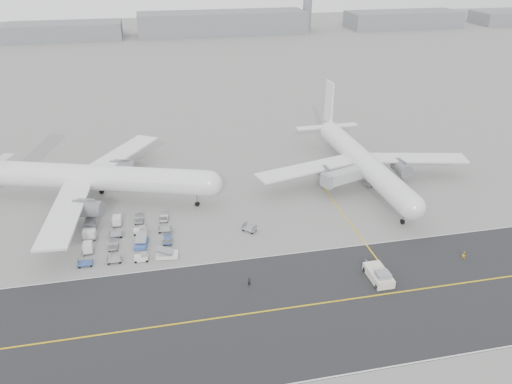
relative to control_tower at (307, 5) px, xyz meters
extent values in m
plane|color=gray|center=(-100.00, -265.00, -16.25)|extent=(700.00, 700.00, 0.00)
cube|color=#292A2C|center=(-95.00, -283.00, -16.24)|extent=(220.00, 32.00, 0.02)
cube|color=gold|center=(-95.00, -283.00, -16.22)|extent=(220.00, 0.30, 0.01)
cube|color=silver|center=(-95.00, -267.20, -16.22)|extent=(220.00, 0.25, 0.01)
cube|color=silver|center=(-95.00, -298.80, -16.22)|extent=(220.00, 0.25, 0.01)
cube|color=gold|center=(-70.00, -260.00, -16.23)|extent=(0.30, 40.00, 0.01)
cylinder|color=slate|center=(0.00, 0.00, -2.25)|extent=(6.00, 6.00, 28.00)
cylinder|color=white|center=(-123.90, -236.02, -10.13)|extent=(51.33, 22.28, 5.98)
sphere|color=white|center=(-99.19, -244.33, -10.13)|extent=(5.86, 5.86, 5.86)
cube|color=white|center=(-130.13, -250.53, -10.87)|extent=(8.63, 29.03, 0.45)
cube|color=white|center=(-120.09, -220.70, -10.87)|extent=(20.77, 27.53, 0.45)
cylinder|color=slate|center=(-126.14, -246.67, -12.37)|extent=(7.21, 5.54, 3.71)
cylinder|color=slate|center=(-119.25, -226.18, -12.37)|extent=(7.21, 5.54, 3.71)
cylinder|color=black|center=(-102.21, -243.32, -15.69)|extent=(1.23, 0.83, 1.13)
cylinder|color=black|center=(-126.86, -238.81, -15.69)|extent=(1.23, 0.83, 1.13)
cylinder|color=black|center=(-124.57, -232.01, -15.69)|extent=(1.23, 0.83, 1.13)
cylinder|color=gray|center=(-102.21, -243.32, -14.12)|extent=(0.36, 0.36, 3.14)
cylinder|color=white|center=(-59.34, -239.66, -10.52)|extent=(6.68, 48.88, 5.59)
sphere|color=white|center=(-58.80, -264.04, -10.52)|extent=(5.48, 5.48, 5.48)
cone|color=white|center=(-59.92, -214.10, -10.10)|extent=(5.24, 9.63, 5.03)
cube|color=white|center=(-59.93, -213.50, -2.38)|extent=(0.62, 5.36, 11.89)
cube|color=white|center=(-64.84, -213.31, -9.96)|extent=(8.98, 2.88, 0.25)
cube|color=white|center=(-55.03, -213.10, -9.96)|extent=(8.98, 2.88, 0.25)
cube|color=white|center=(-74.09, -238.80, -11.22)|extent=(27.38, 12.79, 0.45)
cube|color=white|center=(-44.66, -238.14, -11.22)|extent=(27.41, 11.69, 0.45)
cylinder|color=slate|center=(-69.43, -241.08, -12.62)|extent=(3.60, 6.02, 3.47)
cylinder|color=slate|center=(-49.21, -240.62, -12.62)|extent=(3.60, 6.02, 3.47)
cylinder|color=black|center=(-58.87, -261.06, -15.65)|extent=(0.53, 1.22, 1.21)
cylinder|color=black|center=(-62.74, -237.95, -15.65)|extent=(0.53, 1.22, 1.21)
cylinder|color=black|center=(-56.03, -237.80, -15.65)|extent=(0.53, 1.22, 1.21)
cylinder|color=gray|center=(-58.87, -261.06, -14.18)|extent=(0.36, 0.36, 2.93)
cube|color=beige|center=(-72.59, -278.67, -15.31)|extent=(3.39, 6.92, 1.56)
cube|color=gray|center=(-72.58, -280.23, -14.14)|extent=(2.46, 2.24, 1.00)
cylinder|color=gray|center=(-72.63, -274.45, -15.70)|extent=(0.20, 2.89, 0.18)
cylinder|color=black|center=(-74.02, -281.35, -15.75)|extent=(0.45, 1.00, 1.00)
cylinder|color=black|center=(-71.13, -281.33, -15.75)|extent=(0.45, 1.00, 1.00)
cylinder|color=black|center=(-74.06, -276.02, -15.75)|extent=(0.45, 1.00, 1.00)
cylinder|color=black|center=(-71.17, -275.99, -15.75)|extent=(0.45, 1.00, 1.00)
cylinder|color=gray|center=(-57.56, -241.31, -14.16)|extent=(1.68, 1.68, 4.19)
cube|color=gray|center=(-57.56, -241.31, -15.89)|extent=(3.47, 3.47, 0.73)
cube|color=#B4B4B9|center=(-64.48, -243.73, -11.43)|extent=(15.80, 7.97, 2.72)
cube|color=gray|center=(-71.59, -246.23, -11.43)|extent=(2.30, 3.58, 3.14)
cylinder|color=black|center=(-56.85, -239.84, -15.94)|extent=(0.50, 0.70, 0.63)
imported|color=black|center=(-96.22, -275.68, -15.41)|extent=(0.71, 0.57, 1.68)
imported|color=yellow|center=(-53.40, -275.84, -15.47)|extent=(0.93, 0.84, 1.58)
camera|label=1|loc=(-110.24, -347.11, 39.67)|focal=35.00mm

